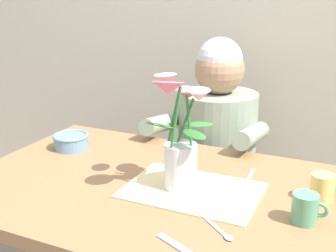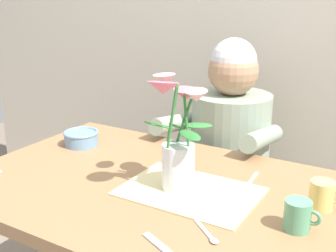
% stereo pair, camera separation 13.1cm
% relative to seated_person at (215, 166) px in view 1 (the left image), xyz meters
% --- Properties ---
extents(wood_panel_backdrop, '(4.00, 0.10, 2.50)m').
position_rel_seated_person_xyz_m(wood_panel_backdrop, '(0.00, 0.43, 0.69)').
color(wood_panel_backdrop, beige).
rests_on(wood_panel_backdrop, ground_plane).
extents(dining_table, '(1.20, 0.80, 0.74)m').
position_rel_seated_person_xyz_m(dining_table, '(0.00, -0.62, 0.08)').
color(dining_table, olive).
rests_on(dining_table, ground_plane).
extents(seated_person, '(0.45, 0.47, 1.14)m').
position_rel_seated_person_xyz_m(seated_person, '(0.00, 0.00, 0.00)').
color(seated_person, '#4C4C56').
rests_on(seated_person, ground_plane).
extents(striped_placemat, '(0.40, 0.28, 0.00)m').
position_rel_seated_person_xyz_m(striped_placemat, '(0.13, -0.61, 0.18)').
color(striped_placemat, beige).
rests_on(striped_placemat, dining_table).
extents(flower_vase, '(0.21, 0.23, 0.35)m').
position_rel_seated_person_xyz_m(flower_vase, '(0.09, -0.61, 0.34)').
color(flower_vase, silver).
rests_on(flower_vase, dining_table).
extents(ceramic_bowl, '(0.14, 0.14, 0.06)m').
position_rel_seated_person_xyz_m(ceramic_bowl, '(-0.43, -0.46, 0.21)').
color(ceramic_bowl, '#6689A8').
rests_on(ceramic_bowl, dining_table).
extents(dinner_knife, '(0.18, 0.09, 0.00)m').
position_rel_seated_person_xyz_m(dinner_knife, '(0.23, -0.91, 0.18)').
color(dinner_knife, silver).
rests_on(dinner_knife, dining_table).
extents(coffee_cup, '(0.09, 0.07, 0.08)m').
position_rel_seated_person_xyz_m(coffee_cup, '(0.49, -0.51, 0.22)').
color(coffee_cup, '#E5C666').
rests_on(coffee_cup, dining_table).
extents(ceramic_mug, '(0.09, 0.07, 0.08)m').
position_rel_seated_person_xyz_m(ceramic_mug, '(0.46, -0.66, 0.22)').
color(ceramic_mug, '#569970').
rests_on(ceramic_mug, dining_table).
extents(spoon_1, '(0.10, 0.09, 0.01)m').
position_rel_seated_person_xyz_m(spoon_1, '(0.29, -0.80, 0.18)').
color(spoon_1, silver).
rests_on(spoon_1, dining_table).
extents(spoon_2, '(0.02, 0.12, 0.01)m').
position_rel_seated_person_xyz_m(spoon_2, '(0.26, -0.45, 0.18)').
color(spoon_2, silver).
rests_on(spoon_2, dining_table).
extents(spoon_3, '(0.12, 0.06, 0.01)m').
position_rel_seated_person_xyz_m(spoon_3, '(-0.50, -0.38, 0.18)').
color(spoon_3, silver).
rests_on(spoon_3, dining_table).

